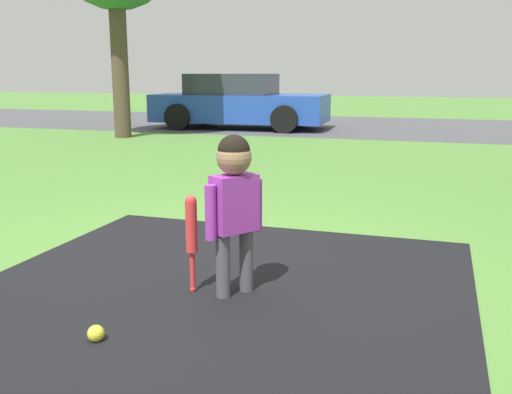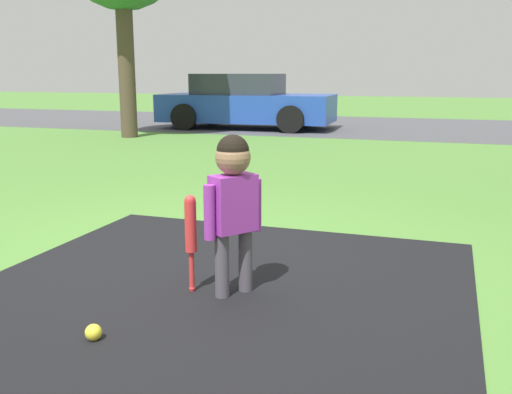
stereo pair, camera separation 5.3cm
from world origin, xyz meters
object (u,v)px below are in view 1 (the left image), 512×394
(child, at_px, (234,193))
(sports_ball, at_px, (96,333))
(parked_car, at_px, (239,103))
(baseball_bat, at_px, (192,230))

(child, distance_m, sports_ball, 1.06)
(sports_ball, xyz_separation_m, parked_car, (-3.05, 10.58, 0.56))
(baseball_bat, xyz_separation_m, sports_ball, (-0.18, -0.73, -0.34))
(sports_ball, height_order, parked_car, parked_car)
(baseball_bat, height_order, parked_car, parked_car)
(baseball_bat, relative_size, sports_ball, 7.12)
(child, relative_size, sports_ball, 11.38)
(child, bearing_deg, parked_car, 54.61)
(child, distance_m, parked_car, 10.40)
(parked_car, bearing_deg, baseball_bat, -74.46)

